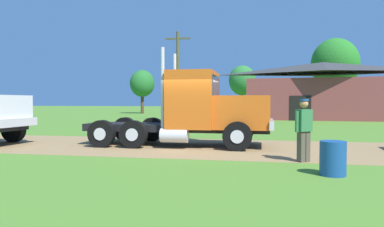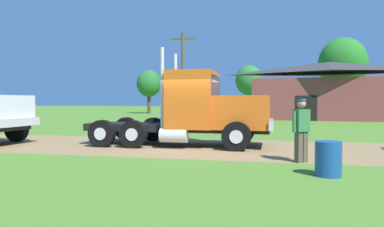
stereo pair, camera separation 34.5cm
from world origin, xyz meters
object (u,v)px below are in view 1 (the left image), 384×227
Objects in this scene: visitor_standing_near at (304,127)px; utility_pole_near at (178,74)px; steel_barrel at (333,158)px; shed_building at (322,92)px; truck_foreground_white at (200,111)px.

visitor_standing_near is 0.23× the size of utility_pole_near.
steel_barrel is at bearing -67.57° from utility_pole_near.
shed_building reaches higher than steel_barrel.
steel_barrel is 0.06× the size of shed_building.
shed_building is 1.89× the size of utility_pole_near.
truck_foreground_white is at bearing 129.55° from steel_barrel.
shed_building is (3.87, 26.18, 2.17)m from steel_barrel.
truck_foreground_white is at bearing -110.13° from shed_building.
visitor_standing_near is at bearing 104.49° from steel_barrel.
shed_building reaches higher than visitor_standing_near.
truck_foreground_white is 0.50× the size of shed_building.
truck_foreground_white is at bearing 139.26° from visitor_standing_near.
steel_barrel is (0.46, -1.78, -0.58)m from visitor_standing_near.
visitor_standing_near is at bearing -40.74° from truck_foreground_white.
visitor_standing_near is 21.51m from utility_pole_near.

